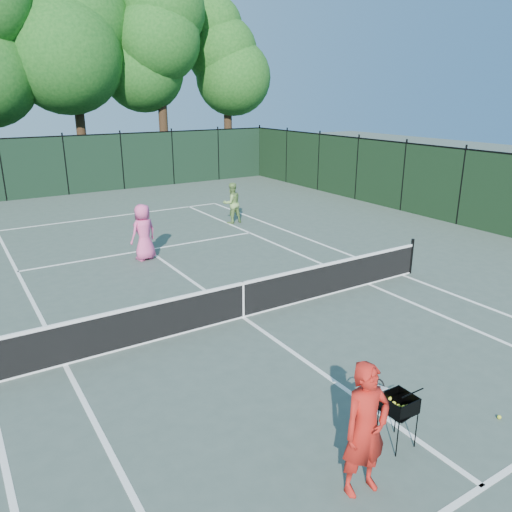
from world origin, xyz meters
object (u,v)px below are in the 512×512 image
coach (366,429)px  player_green (232,203)px  player_pink (144,232)px  ball_hopper (399,404)px  loose_ball_midcourt (499,417)px

coach → player_green: bearing=72.4°
player_pink → ball_hopper: (0.06, -10.61, -0.20)m
player_pink → coach: bearing=67.9°
player_pink → ball_hopper: bearing=73.5°
ball_hopper → loose_ball_midcourt: ball_hopper is taller
player_green → ball_hopper: bearing=70.1°
player_green → loose_ball_midcourt: player_green is taller
coach → player_pink: 11.05m
coach → player_pink: (1.02, 11.00, -0.05)m
loose_ball_midcourt → player_green: bearing=78.7°
player_pink → ball_hopper: player_pink is taller
player_green → loose_ball_midcourt: 14.04m
ball_hopper → loose_ball_midcourt: size_ratio=12.44×
coach → ball_hopper: size_ratio=2.25×
player_green → ball_hopper: (-4.68, -13.26, -0.13)m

